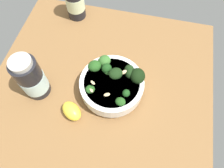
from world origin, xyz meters
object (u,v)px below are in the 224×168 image
Objects in this scene: lemon_wedge at (72,111)px; bottle_short at (32,79)px; bowl_of_broccoli at (113,83)px; bottle_tall at (75,0)px.

lemon_wedge is 14.77cm from bottle_short.
bowl_of_broccoli is at bearing -42.56° from lemon_wedge.
lemon_wedge is 0.42× the size of bottle_tall.
bowl_of_broccoli is 14.70cm from lemon_wedge.
lemon_wedge is (-10.72, 9.85, -1.99)cm from bowl_of_broccoli.
bowl_of_broccoli is at bearing -143.88° from bottle_tall.
bottle_short reaches higher than bottle_tall.
bowl_of_broccoli reaches higher than lemon_wedge.
bottle_tall is at bearing 36.12° from bowl_of_broccoli.
lemon_wedge is 40.74cm from bottle_tall.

